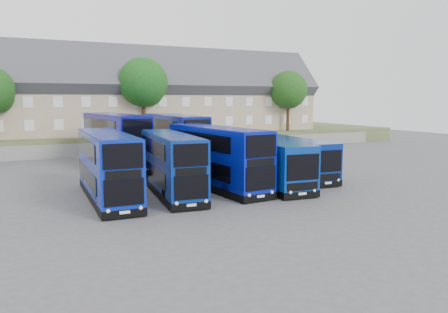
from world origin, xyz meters
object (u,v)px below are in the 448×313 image
dd_front_left (107,167)px  coach_east_a (261,161)px  tree_east (289,91)px  tree_mid (144,84)px  tree_far (296,90)px  dd_front_mid (171,165)px

dd_front_left → coach_east_a: bearing=4.6°
tree_east → dd_front_left: bearing=-141.2°
tree_mid → tree_far: tree_mid is taller
dd_front_left → dd_front_mid: dd_front_left is taller
tree_mid → tree_east: 20.02m
dd_front_left → tree_mid: size_ratio=1.15×
tree_mid → tree_far: 26.80m
dd_front_left → coach_east_a: dd_front_left is taller
coach_east_a → dd_front_left: bearing=-171.7°
dd_front_mid → tree_far: 43.61m
tree_mid → tree_far: (26.00, 6.50, -0.34)m
dd_front_mid → tree_mid: (4.70, 23.94, 6.11)m
dd_front_mid → coach_east_a: 7.45m
dd_front_left → coach_east_a: (11.50, 0.67, -0.40)m
coach_east_a → tree_far: 38.10m
tree_east → dd_front_mid: bearing=-136.5°
dd_front_mid → tree_east: tree_east is taller
dd_front_left → tree_east: 37.36m
dd_front_left → tree_far: tree_far is taller
dd_front_left → tree_far: size_ratio=1.22×
dd_front_mid → tree_east: 34.48m
dd_front_left → tree_east: (28.80, 23.19, 5.35)m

